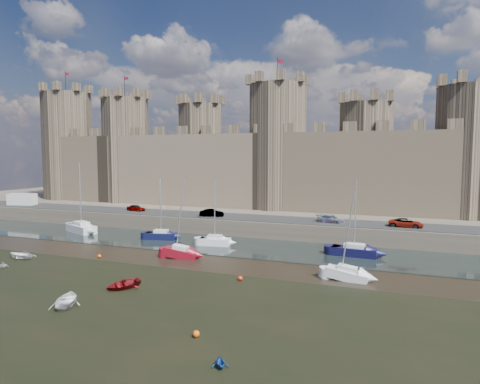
{
  "coord_description": "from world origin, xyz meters",
  "views": [
    {
      "loc": [
        24.67,
        -29.82,
        12.66
      ],
      "look_at": [
        4.6,
        22.0,
        7.75
      ],
      "focal_mm": 32.0,
      "sensor_mm": 36.0,
      "label": 1
    }
  ],
  "objects_px": {
    "car_2": "(331,219)",
    "sailboat_0": "(81,228)",
    "sailboat_3": "(354,250)",
    "car_0": "(136,208)",
    "sailboat_4": "(181,252)",
    "sailboat_1": "(161,235)",
    "sailboat_2": "(215,240)",
    "car_3": "(406,223)",
    "van": "(22,199)",
    "sailboat_5": "(347,273)",
    "car_1": "(212,213)"
  },
  "relations": [
    {
      "from": "car_3",
      "to": "sailboat_1",
      "type": "height_order",
      "value": "sailboat_1"
    },
    {
      "from": "van",
      "to": "sailboat_2",
      "type": "relative_size",
      "value": 0.58
    },
    {
      "from": "car_2",
      "to": "van",
      "type": "bearing_deg",
      "value": 106.02
    },
    {
      "from": "car_0",
      "to": "car_2",
      "type": "bearing_deg",
      "value": -82.75
    },
    {
      "from": "sailboat_2",
      "to": "sailboat_3",
      "type": "bearing_deg",
      "value": -6.63
    },
    {
      "from": "car_3",
      "to": "sailboat_5",
      "type": "distance_m",
      "value": 20.67
    },
    {
      "from": "sailboat_0",
      "to": "sailboat_3",
      "type": "height_order",
      "value": "sailboat_0"
    },
    {
      "from": "sailboat_0",
      "to": "sailboat_4",
      "type": "bearing_deg",
      "value": 0.92
    },
    {
      "from": "car_2",
      "to": "car_3",
      "type": "distance_m",
      "value": 10.41
    },
    {
      "from": "sailboat_3",
      "to": "sailboat_5",
      "type": "xyz_separation_m",
      "value": [
        0.45,
        -10.53,
        -0.08
      ]
    },
    {
      "from": "sailboat_5",
      "to": "sailboat_1",
      "type": "bearing_deg",
      "value": 163.63
    },
    {
      "from": "car_1",
      "to": "car_3",
      "type": "xyz_separation_m",
      "value": [
        29.49,
        0.52,
        -0.01
      ]
    },
    {
      "from": "car_1",
      "to": "sailboat_4",
      "type": "xyz_separation_m",
      "value": [
        3.85,
        -17.27,
        -2.41
      ]
    },
    {
      "from": "car_3",
      "to": "sailboat_5",
      "type": "bearing_deg",
      "value": 169.06
    },
    {
      "from": "van",
      "to": "sailboat_2",
      "type": "distance_m",
      "value": 48.06
    },
    {
      "from": "car_2",
      "to": "van",
      "type": "distance_m",
      "value": 61.12
    },
    {
      "from": "sailboat_0",
      "to": "sailboat_1",
      "type": "distance_m",
      "value": 14.97
    },
    {
      "from": "car_0",
      "to": "car_2",
      "type": "relative_size",
      "value": 0.85
    },
    {
      "from": "sailboat_5",
      "to": "sailboat_2",
      "type": "bearing_deg",
      "value": 157.33
    },
    {
      "from": "car_3",
      "to": "sailboat_1",
      "type": "bearing_deg",
      "value": 109.35
    },
    {
      "from": "sailboat_2",
      "to": "sailboat_3",
      "type": "relative_size",
      "value": 0.96
    },
    {
      "from": "van",
      "to": "sailboat_5",
      "type": "relative_size",
      "value": 0.59
    },
    {
      "from": "car_0",
      "to": "sailboat_4",
      "type": "distance_m",
      "value": 26.96
    },
    {
      "from": "sailboat_0",
      "to": "sailboat_3",
      "type": "xyz_separation_m",
      "value": [
        42.9,
        -0.47,
        -0.1
      ]
    },
    {
      "from": "car_0",
      "to": "van",
      "type": "bearing_deg",
      "value": 99.35
    },
    {
      "from": "sailboat_0",
      "to": "sailboat_2",
      "type": "bearing_deg",
      "value": 19.42
    },
    {
      "from": "sailboat_4",
      "to": "sailboat_0",
      "type": "bearing_deg",
      "value": 153.64
    },
    {
      "from": "car_2",
      "to": "sailboat_3",
      "type": "xyz_separation_m",
      "value": [
        4.48,
        -9.51,
        -2.34
      ]
    },
    {
      "from": "sailboat_0",
      "to": "car_0",
      "type": "bearing_deg",
      "value": 90.44
    },
    {
      "from": "car_1",
      "to": "van",
      "type": "bearing_deg",
      "value": 72.1
    },
    {
      "from": "sailboat_3",
      "to": "sailboat_4",
      "type": "distance_m",
      "value": 21.48
    },
    {
      "from": "sailboat_0",
      "to": "sailboat_4",
      "type": "relative_size",
      "value": 1.14
    },
    {
      "from": "sailboat_0",
      "to": "sailboat_1",
      "type": "relative_size",
      "value": 1.24
    },
    {
      "from": "car_2",
      "to": "sailboat_1",
      "type": "xyz_separation_m",
      "value": [
        -23.45,
        -9.22,
        -2.36
      ]
    },
    {
      "from": "car_1",
      "to": "sailboat_2",
      "type": "distance_m",
      "value": 10.85
    },
    {
      "from": "sailboat_4",
      "to": "sailboat_1",
      "type": "bearing_deg",
      "value": 127.82
    },
    {
      "from": "car_0",
      "to": "sailboat_0",
      "type": "bearing_deg",
      "value": 166.42
    },
    {
      "from": "sailboat_2",
      "to": "sailboat_5",
      "type": "xyz_separation_m",
      "value": [
        19.17,
        -9.84,
        -0.09
      ]
    },
    {
      "from": "sailboat_1",
      "to": "car_0",
      "type": "bearing_deg",
      "value": 126.79
    },
    {
      "from": "car_2",
      "to": "sailboat_2",
      "type": "xyz_separation_m",
      "value": [
        -14.24,
        -10.2,
        -2.34
      ]
    },
    {
      "from": "car_2",
      "to": "sailboat_5",
      "type": "bearing_deg",
      "value": -150.17
    },
    {
      "from": "car_1",
      "to": "sailboat_4",
      "type": "distance_m",
      "value": 17.86
    },
    {
      "from": "car_0",
      "to": "car_3",
      "type": "xyz_separation_m",
      "value": [
        45.01,
        -0.8,
        0.04
      ]
    },
    {
      "from": "car_1",
      "to": "sailboat_4",
      "type": "height_order",
      "value": "sailboat_4"
    },
    {
      "from": "car_2",
      "to": "car_3",
      "type": "bearing_deg",
      "value": -75.43
    },
    {
      "from": "car_2",
      "to": "sailboat_0",
      "type": "relative_size",
      "value": 0.37
    },
    {
      "from": "car_0",
      "to": "car_3",
      "type": "distance_m",
      "value": 45.01
    },
    {
      "from": "car_2",
      "to": "car_3",
      "type": "relative_size",
      "value": 0.9
    },
    {
      "from": "car_0",
      "to": "car_3",
      "type": "height_order",
      "value": "car_3"
    },
    {
      "from": "sailboat_4",
      "to": "sailboat_3",
      "type": "bearing_deg",
      "value": 18.31
    }
  ]
}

